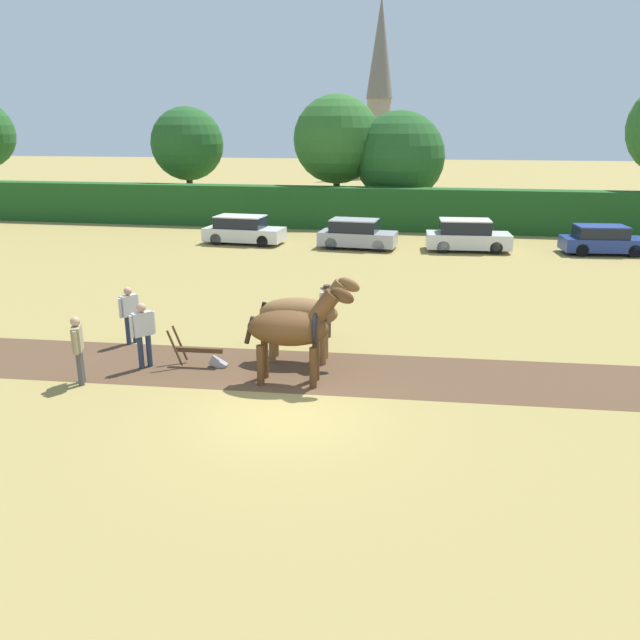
{
  "coord_description": "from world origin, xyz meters",
  "views": [
    {
      "loc": [
        3.01,
        -12.21,
        6.01
      ],
      "look_at": [
        0.1,
        3.49,
        1.1
      ],
      "focal_mm": 35.0,
      "sensor_mm": 36.0,
      "label": 1
    }
  ],
  "objects_px": {
    "farmer_beside_team": "(327,307)",
    "parked_car_center_left": "(467,236)",
    "plow": "(203,355)",
    "farmer_onlooker_right": "(130,311)",
    "parked_car_center": "(602,240)",
    "farmer_at_plow": "(143,330)",
    "church_spire": "(380,85)",
    "tree_center_left": "(337,140)",
    "tree_center": "(400,157)",
    "farmer_onlooker_left": "(78,345)",
    "tree_left": "(187,144)",
    "parked_car_far_left": "(243,230)",
    "parked_car_left": "(357,234)",
    "draft_horse_lead_right": "(303,313)",
    "draft_horse_lead_left": "(293,328)"
  },
  "relations": [
    {
      "from": "farmer_onlooker_left",
      "to": "parked_car_center_left",
      "type": "xyz_separation_m",
      "value": [
        9.97,
        19.57,
        -0.24
      ]
    },
    {
      "from": "farmer_beside_team",
      "to": "parked_car_left",
      "type": "xyz_separation_m",
      "value": [
        -0.96,
        14.57,
        -0.19
      ]
    },
    {
      "from": "tree_center",
      "to": "farmer_beside_team",
      "type": "xyz_separation_m",
      "value": [
        -0.54,
        -24.38,
        -3.33
      ]
    },
    {
      "from": "church_spire",
      "to": "parked_car_far_left",
      "type": "relative_size",
      "value": 4.84
    },
    {
      "from": "parked_car_far_left",
      "to": "parked_car_center_left",
      "type": "relative_size",
      "value": 1.02
    },
    {
      "from": "tree_left",
      "to": "tree_center_left",
      "type": "height_order",
      "value": "tree_center_left"
    },
    {
      "from": "farmer_beside_team",
      "to": "farmer_onlooker_left",
      "type": "xyz_separation_m",
      "value": [
        -5.29,
        -4.7,
        0.09
      ]
    },
    {
      "from": "tree_center",
      "to": "parked_car_center",
      "type": "relative_size",
      "value": 1.74
    },
    {
      "from": "tree_left",
      "to": "parked_car_center_left",
      "type": "distance_m",
      "value": 21.88
    },
    {
      "from": "farmer_at_plow",
      "to": "farmer_beside_team",
      "type": "distance_m",
      "value": 5.42
    },
    {
      "from": "draft_horse_lead_right",
      "to": "parked_car_center",
      "type": "xyz_separation_m",
      "value": [
        11.56,
        17.36,
        -0.65
      ]
    },
    {
      "from": "farmer_onlooker_left",
      "to": "tree_center",
      "type": "bearing_deg",
      "value": 55.23
    },
    {
      "from": "draft_horse_lead_left",
      "to": "parked_car_left",
      "type": "xyz_separation_m",
      "value": [
        -0.78,
        18.27,
        -0.69
      ]
    },
    {
      "from": "plow",
      "to": "parked_car_center",
      "type": "bearing_deg",
      "value": 49.32
    },
    {
      "from": "plow",
      "to": "farmer_onlooker_right",
      "type": "height_order",
      "value": "farmer_onlooker_right"
    },
    {
      "from": "farmer_beside_team",
      "to": "parked_car_far_left",
      "type": "bearing_deg",
      "value": 67.67
    },
    {
      "from": "tree_center_left",
      "to": "parked_car_left",
      "type": "distance_m",
      "value": 11.22
    },
    {
      "from": "draft_horse_lead_left",
      "to": "church_spire",
      "type": "bearing_deg",
      "value": 90.58
    },
    {
      "from": "tree_center_left",
      "to": "plow",
      "type": "relative_size",
      "value": 5.3
    },
    {
      "from": "tree_center_left",
      "to": "farmer_beside_team",
      "type": "bearing_deg",
      "value": -81.61
    },
    {
      "from": "tree_left",
      "to": "parked_car_center",
      "type": "distance_m",
      "value": 27.68
    },
    {
      "from": "tree_center_left",
      "to": "farmer_at_plow",
      "type": "relative_size",
      "value": 4.66
    },
    {
      "from": "draft_horse_lead_left",
      "to": "plow",
      "type": "distance_m",
      "value": 2.88
    },
    {
      "from": "tree_center",
      "to": "parked_car_far_left",
      "type": "distance_m",
      "value": 12.78
    },
    {
      "from": "draft_horse_lead_left",
      "to": "farmer_beside_team",
      "type": "bearing_deg",
      "value": 84.07
    },
    {
      "from": "plow",
      "to": "parked_car_center_left",
      "type": "distance_m",
      "value": 19.41
    },
    {
      "from": "draft_horse_lead_right",
      "to": "parked_car_far_left",
      "type": "height_order",
      "value": "draft_horse_lead_right"
    },
    {
      "from": "draft_horse_lead_left",
      "to": "parked_car_center_left",
      "type": "distance_m",
      "value": 19.21
    },
    {
      "from": "draft_horse_lead_right",
      "to": "farmer_onlooker_left",
      "type": "xyz_separation_m",
      "value": [
        -5.03,
        -2.58,
        -0.33
      ]
    },
    {
      "from": "tree_center_left",
      "to": "parked_car_center",
      "type": "relative_size",
      "value": 1.99
    },
    {
      "from": "farmer_beside_team",
      "to": "tree_center",
      "type": "bearing_deg",
      "value": 40.52
    },
    {
      "from": "farmer_onlooker_left",
      "to": "tree_center_left",
      "type": "bearing_deg",
      "value": 63.26
    },
    {
      "from": "draft_horse_lead_right",
      "to": "parked_car_left",
      "type": "height_order",
      "value": "draft_horse_lead_right"
    },
    {
      "from": "parked_car_center",
      "to": "farmer_onlooker_right",
      "type": "bearing_deg",
      "value": -139.71
    },
    {
      "from": "tree_left",
      "to": "parked_car_center",
      "type": "xyz_separation_m",
      "value": [
        25.54,
        -9.77,
        -4.29
      ]
    },
    {
      "from": "farmer_beside_team",
      "to": "parked_car_center_left",
      "type": "relative_size",
      "value": 0.37
    },
    {
      "from": "draft_horse_lead_right",
      "to": "parked_car_left",
      "type": "distance_m",
      "value": 16.72
    },
    {
      "from": "farmer_at_plow",
      "to": "tree_center_left",
      "type": "bearing_deg",
      "value": 128.16
    },
    {
      "from": "tree_left",
      "to": "parked_car_far_left",
      "type": "xyz_separation_m",
      "value": [
        7.05,
        -10.17,
        -4.26
      ]
    },
    {
      "from": "tree_center_left",
      "to": "farmer_beside_team",
      "type": "xyz_separation_m",
      "value": [
        3.61,
        -24.46,
        -4.4
      ]
    },
    {
      "from": "church_spire",
      "to": "farmer_beside_team",
      "type": "height_order",
      "value": "church_spire"
    },
    {
      "from": "draft_horse_lead_right",
      "to": "parked_car_center_left",
      "type": "height_order",
      "value": "draft_horse_lead_right"
    },
    {
      "from": "farmer_onlooker_right",
      "to": "plow",
      "type": "bearing_deg",
      "value": 0.3
    },
    {
      "from": "draft_horse_lead_left",
      "to": "farmer_at_plow",
      "type": "height_order",
      "value": "draft_horse_lead_left"
    },
    {
      "from": "church_spire",
      "to": "farmer_onlooker_right",
      "type": "height_order",
      "value": "church_spire"
    },
    {
      "from": "farmer_at_plow",
      "to": "church_spire",
      "type": "bearing_deg",
      "value": 129.77
    },
    {
      "from": "plow",
      "to": "church_spire",
      "type": "bearing_deg",
      "value": 88.42
    },
    {
      "from": "parked_car_left",
      "to": "farmer_beside_team",
      "type": "bearing_deg",
      "value": -81.73
    },
    {
      "from": "farmer_onlooker_left",
      "to": "draft_horse_lead_left",
      "type": "bearing_deg",
      "value": -12.43
    },
    {
      "from": "tree_center_left",
      "to": "farmer_at_plow",
      "type": "distance_m",
      "value": 28.19
    }
  ]
}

